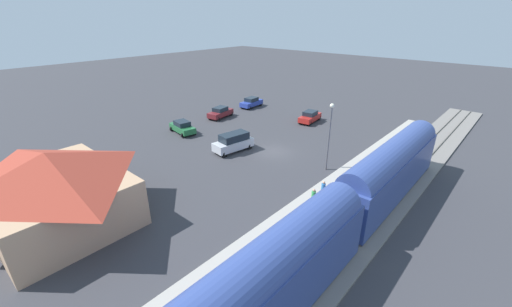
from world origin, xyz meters
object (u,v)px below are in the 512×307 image
at_px(sedan_red, 310,117).
at_px(sedan_green, 182,127).
at_px(light_pole_near_platform, 330,129).
at_px(sedan_maroon, 220,112).
at_px(pedestrian_on_platform, 313,197).
at_px(passenger_train, 345,210).
at_px(station_building, 53,187).
at_px(sedan_blue, 251,102).
at_px(suv_silver, 234,142).
at_px(pedestrian_waiting_far, 323,189).

xyz_separation_m(sedan_red, sedan_green, (10.61, 15.83, 0.00)).
bearing_deg(light_pole_near_platform, sedan_maroon, -13.37).
distance_m(pedestrian_on_platform, light_pole_near_platform, 8.65).
bearing_deg(pedestrian_on_platform, sedan_maroon, -26.86).
distance_m(passenger_train, station_building, 21.71).
bearing_deg(sedan_blue, passenger_train, 141.94).
bearing_deg(light_pole_near_platform, suv_silver, 14.83).
distance_m(sedan_maroon, light_pole_near_platform, 22.96).
relative_size(station_building, pedestrian_on_platform, 7.06).
height_order(suv_silver, light_pole_near_platform, light_pole_near_platform).
bearing_deg(sedan_maroon, light_pole_near_platform, 166.63).
bearing_deg(sedan_blue, light_pole_near_platform, 149.69).
bearing_deg(pedestrian_on_platform, sedan_green, -10.30).
height_order(sedan_green, sedan_blue, same).
distance_m(sedan_blue, suv_silver, 19.85).
bearing_deg(pedestrian_waiting_far, sedan_maroon, -23.76).
bearing_deg(sedan_maroon, sedan_red, -147.98).
xyz_separation_m(sedan_blue, light_pole_near_platform, (-22.56, 13.19, 3.69)).
bearing_deg(sedan_green, passenger_train, 166.37).
relative_size(suv_silver, sedan_maroon, 1.09).
height_order(passenger_train, station_building, station_building).
relative_size(pedestrian_on_platform, sedan_blue, 0.37).
distance_m(pedestrian_waiting_far, light_pole_near_platform, 7.23).
xyz_separation_m(pedestrian_waiting_far, sedan_green, (23.62, -2.62, -0.40)).
distance_m(sedan_red, sedan_green, 19.06).
height_order(passenger_train, sedan_red, passenger_train).
xyz_separation_m(pedestrian_waiting_far, light_pole_near_platform, (2.91, -5.74, 3.29)).
relative_size(passenger_train, pedestrian_on_platform, 19.78).
distance_m(sedan_red, suv_silver, 15.63).
bearing_deg(suv_silver, sedan_blue, -54.16).
bearing_deg(passenger_train, station_building, 34.00).
xyz_separation_m(pedestrian_on_platform, sedan_blue, (25.53, -20.62, -0.40)).
xyz_separation_m(sedan_green, light_pole_near_platform, (-20.71, -3.12, 3.69)).
bearing_deg(pedestrian_waiting_far, station_building, 48.93).
bearing_deg(light_pole_near_platform, pedestrian_on_platform, 111.82).
bearing_deg(sedan_red, suv_silver, 86.92).
relative_size(pedestrian_waiting_far, sedan_blue, 0.37).
xyz_separation_m(suv_silver, light_pole_near_platform, (-10.94, -2.90, 3.42)).
bearing_deg(sedan_maroon, pedestrian_waiting_far, 156.24).
relative_size(passenger_train, sedan_red, 7.21).
bearing_deg(pedestrian_waiting_far, sedan_blue, -36.63).
xyz_separation_m(passenger_train, pedestrian_waiting_far, (3.89, -4.05, -1.58)).
distance_m(station_building, suv_silver, 19.14).
distance_m(pedestrian_on_platform, sedan_green, 24.08).
xyz_separation_m(pedestrian_waiting_far, sedan_blue, (25.47, -18.93, -0.40)).
bearing_deg(light_pole_near_platform, passenger_train, 124.77).
xyz_separation_m(sedan_green, sedan_maroon, (1.33, -8.37, 0.00)).
height_order(pedestrian_on_platform, light_pole_near_platform, light_pole_near_platform).
distance_m(station_building, pedestrian_waiting_far, 21.55).
relative_size(pedestrian_waiting_far, sedan_maroon, 0.36).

